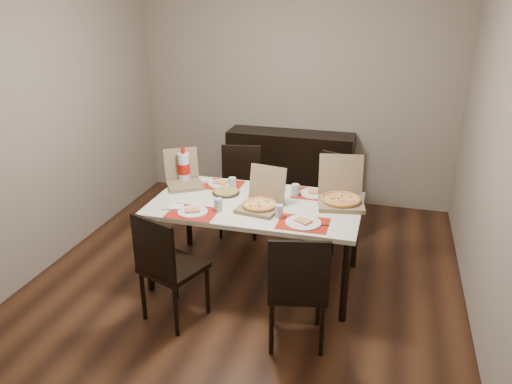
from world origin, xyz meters
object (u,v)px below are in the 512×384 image
chair_near_right (297,286)px  chair_far_left (240,186)px  pizza_box_center (261,202)px  dip_bowl (275,193)px  chair_far_right (332,196)px  chair_near_left (167,264)px  soda_bottle (184,168)px  dining_table (256,210)px  sideboard (290,168)px

chair_near_right → chair_far_left: (-0.97, 1.76, 0.00)m
chair_far_left → pizza_box_center: 1.19m
chair_far_left → dip_bowl: 0.93m
chair_far_left → chair_far_right: 0.99m
chair_near_right → chair_near_left: bearing=178.5°
chair_near_left → chair_far_right: same height
chair_far_left → soda_bottle: size_ratio=2.72×
chair_near_right → chair_far_right: same height
dining_table → dip_bowl: bearing=62.4°
chair_far_right → dip_bowl: chair_far_right is taller
chair_near_right → dining_table: bearing=122.9°
chair_near_right → dip_bowl: (-0.42, 1.06, 0.25)m
dip_bowl → soda_bottle: soda_bottle is taller
soda_bottle → chair_near_right: bearing=-40.4°
chair_near_right → pizza_box_center: (-0.46, 0.73, 0.29)m
dip_bowl → pizza_box_center: bearing=-97.8°
dining_table → dip_bowl: dip_bowl is taller
pizza_box_center → dip_bowl: pizza_box_center is taller
chair_far_right → chair_near_left: bearing=-121.2°
dining_table → soda_bottle: soda_bottle is taller
dining_table → chair_far_left: chair_far_left is taller
sideboard → chair_near_left: chair_near_left is taller
dining_table → chair_near_left: chair_near_left is taller
sideboard → chair_far_left: (-0.36, -0.87, 0.06)m
dining_table → dip_bowl: 0.27m
chair_near_left → chair_far_right: size_ratio=1.00×
dining_table → chair_far_left: 1.04m
sideboard → dip_bowl: (0.19, -1.57, 0.32)m
pizza_box_center → chair_far_right: bearing=64.8°
sideboard → chair_far_right: chair_far_right is taller
chair_far_right → dip_bowl: bearing=-122.2°
chair_near_left → dip_bowl: chair_near_left is taller
dining_table → soda_bottle: size_ratio=5.26×
chair_far_left → chair_far_right: (0.99, -0.01, 0.00)m
soda_bottle → dip_bowl: bearing=-5.0°
dining_table → chair_near_right: 1.00m
chair_far_left → soda_bottle: bearing=-120.4°
pizza_box_center → soda_bottle: (-0.87, 0.41, 0.09)m
pizza_box_center → chair_far_left: bearing=116.2°
sideboard → chair_near_left: (-0.42, -2.60, 0.06)m
chair_near_right → dip_bowl: 1.17m
sideboard → chair_near_right: bearing=-77.0°
pizza_box_center → soda_bottle: bearing=154.8°
sideboard → chair_far_right: size_ratio=1.61×
sideboard → chair_far_right: 1.08m
chair_near_left → pizza_box_center: 0.95m
chair_far_left → soda_bottle: 0.82m
dining_table → dip_bowl: size_ratio=13.74×
chair_far_right → soda_bottle: size_ratio=2.72×
chair_far_right → pizza_box_center: bearing=-115.2°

